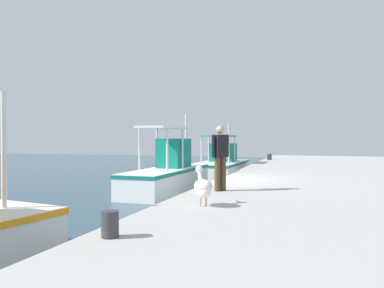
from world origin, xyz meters
The scene contains 7 objects.
quay_pier centered at (0.00, -5.00, 0.40)m, with size 36.00×10.00×0.80m, color #B2B2AD.
fishing_boat_second centered at (2.05, 2.57, 0.72)m, with size 6.15×1.82×3.27m.
fishing_boat_third centered at (8.48, 1.87, 0.63)m, with size 5.30×2.29×3.03m.
pelican centered at (-5.29, -1.01, 1.20)m, with size 0.92×0.68×0.82m.
fisherman_standing centered at (-2.91, -0.81, 1.75)m, with size 0.49×0.41×1.74m.
mooring_bollard_nearest centered at (-8.16, -0.45, 0.99)m, with size 0.25×0.25×0.38m, color #333338.
mooring_bollard_second centered at (11.60, -0.45, 0.99)m, with size 0.27×0.27×0.37m, color #333338.
Camera 1 is at (-13.23, -3.28, 2.25)m, focal length 37.40 mm.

